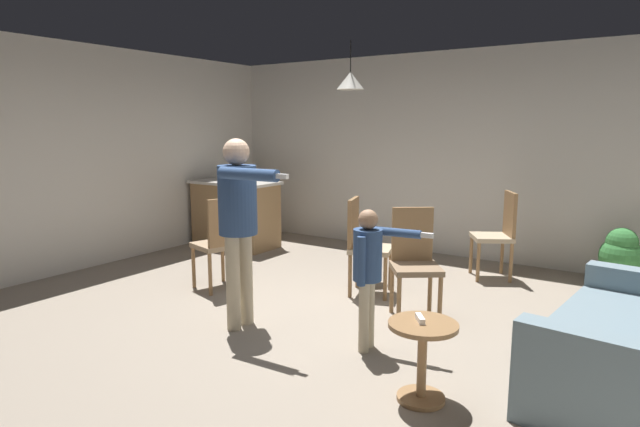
{
  "coord_description": "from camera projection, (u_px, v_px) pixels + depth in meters",
  "views": [
    {
      "loc": [
        2.73,
        -3.62,
        1.74
      ],
      "look_at": [
        0.29,
        0.04,
        1.0
      ],
      "focal_mm": 29.57,
      "sensor_mm": 36.0,
      "label": 1
    }
  ],
  "objects": [
    {
      "name": "dining_chair_spare",
      "position": [
        219.0,
        240.0,
        5.56
      ],
      "size": [
        0.52,
        0.52,
        1.0
      ],
      "rotation": [
        0.0,
        0.0,
        1.3
      ],
      "color": "olive",
      "rests_on": "ground"
    },
    {
      "name": "dining_chair_near_wall",
      "position": [
        364.0,
        242.0,
        5.44
      ],
      "size": [
        0.53,
        0.53,
        1.0
      ],
      "rotation": [
        0.0,
        0.0,
        5.02
      ],
      "color": "olive",
      "rests_on": "ground"
    },
    {
      "name": "person_child",
      "position": [
        369.0,
        264.0,
        4.03
      ],
      "size": [
        0.56,
        0.37,
        1.11
      ],
      "rotation": [
        0.0,
        0.0,
        -1.44
      ],
      "color": "tan",
      "rests_on": "ground"
    },
    {
      "name": "dining_chair_centre_back",
      "position": [
        414.0,
        259.0,
        4.77
      ],
      "size": [
        0.59,
        0.59,
        1.0
      ],
      "rotation": [
        0.0,
        0.0,
        3.77
      ],
      "color": "olive",
      "rests_on": "ground"
    },
    {
      "name": "side_table_by_couch",
      "position": [
        422.0,
        352.0,
        3.32
      ],
      "size": [
        0.44,
        0.44,
        0.52
      ],
      "color": "olive",
      "rests_on": "ground"
    },
    {
      "name": "ground",
      "position": [
        290.0,
        320.0,
        4.75
      ],
      "size": [
        7.68,
        7.68,
        0.0
      ],
      "primitive_type": "plane",
      "color": "gray"
    },
    {
      "name": "spare_remote_on_table",
      "position": [
        420.0,
        319.0,
        3.31
      ],
      "size": [
        0.11,
        0.13,
        0.04
      ],
      "primitive_type": "cube",
      "rotation": [
        0.0,
        0.0,
        0.64
      ],
      "color": "white",
      "rests_on": "side_table_by_couch"
    },
    {
      "name": "wall_left",
      "position": [
        75.0,
        158.0,
        6.28
      ],
      "size": [
        0.1,
        6.4,
        2.7
      ],
      "primitive_type": "cube",
      "color": "beige",
      "rests_on": "ground"
    },
    {
      "name": "ceiling_light_pendant",
      "position": [
        350.0,
        81.0,
        6.11
      ],
      "size": [
        0.32,
        0.32,
        0.55
      ],
      "color": "silver"
    },
    {
      "name": "person_adult",
      "position": [
        239.0,
        212.0,
        4.45
      ],
      "size": [
        0.82,
        0.47,
        1.63
      ],
      "rotation": [
        0.0,
        0.0,
        -1.52
      ],
      "color": "tan",
      "rests_on": "ground"
    },
    {
      "name": "dining_chair_by_counter",
      "position": [
        499.0,
        231.0,
        6.0
      ],
      "size": [
        0.57,
        0.57,
        1.0
      ],
      "rotation": [
        0.0,
        0.0,
        2.1
      ],
      "color": "olive",
      "rests_on": "ground"
    },
    {
      "name": "kitchen_counter",
      "position": [
        236.0,
        214.0,
        7.62
      ],
      "size": [
        1.26,
        0.66,
        0.95
      ],
      "color": "#99754C",
      "rests_on": "ground"
    },
    {
      "name": "potted_plant_corner",
      "position": [
        621.0,
        255.0,
        5.64
      ],
      "size": [
        0.43,
        0.43,
        0.66
      ],
      "color": "#4C4742",
      "rests_on": "ground"
    },
    {
      "name": "couch_floral",
      "position": [
        633.0,
        342.0,
        3.45
      ],
      "size": [
        1.04,
        1.88,
        1.0
      ],
      "rotation": [
        0.0,
        0.0,
        1.46
      ],
      "color": "slate",
      "rests_on": "ground"
    },
    {
      "name": "wall_back",
      "position": [
        431.0,
        154.0,
        7.16
      ],
      "size": [
        6.4,
        0.1,
        2.7
      ],
      "primitive_type": "cube",
      "color": "beige",
      "rests_on": "ground"
    }
  ]
}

